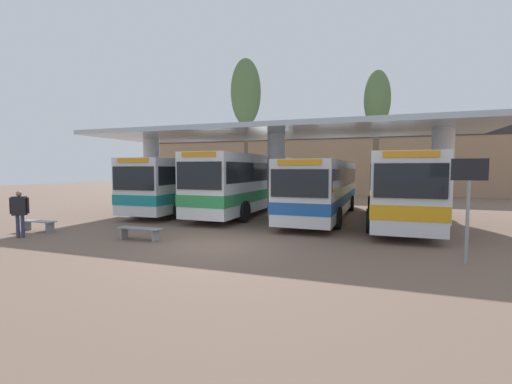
% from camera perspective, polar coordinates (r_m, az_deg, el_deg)
% --- Properties ---
extents(ground_plane, '(100.00, 100.00, 0.00)m').
position_cam_1_polar(ground_plane, '(12.12, -6.46, -8.82)').
color(ground_plane, '#755B4C').
extents(townhouse_backdrop, '(40.00, 0.58, 7.49)m').
position_cam_1_polar(townhouse_backdrop, '(36.52, 11.28, 6.51)').
color(townhouse_backdrop, '#9E7A5B').
rests_on(townhouse_backdrop, ground_plane).
extents(station_canopy, '(21.17, 6.94, 4.78)m').
position_cam_1_polar(station_canopy, '(18.81, 3.40, 8.08)').
color(station_canopy, silver).
rests_on(station_canopy, ground_plane).
extents(transit_bus_left_bay, '(2.97, 10.37, 3.21)m').
position_cam_1_polar(transit_bus_left_bay, '(21.83, -11.50, 1.54)').
color(transit_bus_left_bay, silver).
rests_on(transit_bus_left_bay, ground_plane).
extents(transit_bus_center_bay, '(2.88, 12.19, 3.44)m').
position_cam_1_polar(transit_bus_center_bay, '(20.79, -1.12, 1.86)').
color(transit_bus_center_bay, white).
rests_on(transit_bus_center_bay, ground_plane).
extents(transit_bus_right_bay, '(2.88, 11.96, 3.06)m').
position_cam_1_polar(transit_bus_right_bay, '(19.20, 11.20, 0.99)').
color(transit_bus_right_bay, silver).
rests_on(transit_bus_right_bay, ground_plane).
extents(transit_bus_far_right_bay, '(2.90, 11.93, 3.29)m').
position_cam_1_polar(transit_bus_far_right_bay, '(18.55, 22.46, 1.05)').
color(transit_bus_far_right_bay, silver).
rests_on(transit_bus_far_right_bay, ground_plane).
extents(waiting_bench_near_pillar, '(1.69, 0.44, 0.46)m').
position_cam_1_polar(waiting_bench_near_pillar, '(17.26, -32.57, -4.44)').
color(waiting_bench_near_pillar, gray).
rests_on(waiting_bench_near_pillar, ground_plane).
extents(waiting_bench_mid_platform, '(1.77, 0.44, 0.46)m').
position_cam_1_polar(waiting_bench_mid_platform, '(13.59, -18.85, -6.14)').
color(waiting_bench_mid_platform, gray).
rests_on(waiting_bench_mid_platform, ground_plane).
extents(info_sign_platform, '(0.90, 0.09, 2.95)m').
position_cam_1_polar(info_sign_platform, '(11.07, 31.93, 0.39)').
color(info_sign_platform, gray).
rests_on(info_sign_platform, ground_plane).
extents(pedestrian_waiting, '(0.59, 0.49, 1.80)m').
position_cam_1_polar(pedestrian_waiting, '(16.03, -34.71, -2.40)').
color(pedestrian_waiting, '#333856').
rests_on(pedestrian_waiting, ground_plane).
extents(poplar_tree_behind_left, '(2.32, 2.32, 11.12)m').
position_cam_1_polar(poplar_tree_behind_left, '(27.47, -1.71, 16.06)').
color(poplar_tree_behind_left, brown).
rests_on(poplar_tree_behind_left, ground_plane).
extents(poplar_tree_behind_right, '(1.90, 1.90, 9.86)m').
position_cam_1_polar(poplar_tree_behind_right, '(27.39, 19.54, 13.77)').
color(poplar_tree_behind_right, brown).
rests_on(poplar_tree_behind_right, ground_plane).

